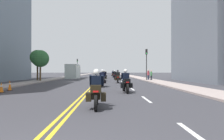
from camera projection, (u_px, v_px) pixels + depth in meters
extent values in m
plane|color=#36363C|center=(102.00, 77.00, 50.42)|extent=(264.00, 264.00, 0.00)
cube|color=gray|center=(69.00, 77.00, 50.24)|extent=(2.60, 144.00, 0.12)
cube|color=#A99791|center=(134.00, 77.00, 50.61)|extent=(2.60, 144.00, 0.12)
cube|color=yellow|center=(101.00, 77.00, 50.42)|extent=(0.12, 132.00, 0.01)
cube|color=yellow|center=(102.00, 77.00, 50.43)|extent=(0.12, 132.00, 0.01)
cube|color=silver|center=(198.00, 137.00, 4.51)|extent=(0.14, 2.40, 0.01)
cube|color=silver|center=(146.00, 99.00, 10.51)|extent=(0.14, 2.40, 0.01)
cube|color=silver|center=(132.00, 89.00, 16.51)|extent=(0.14, 2.40, 0.01)
cube|color=silver|center=(126.00, 84.00, 22.51)|extent=(0.14, 2.40, 0.01)
cube|color=silver|center=(122.00, 81.00, 28.51)|extent=(0.14, 2.40, 0.01)
cube|color=silver|center=(119.00, 80.00, 34.51)|extent=(0.14, 2.40, 0.01)
cube|color=silver|center=(118.00, 78.00, 40.50)|extent=(0.14, 2.40, 0.01)
cube|color=silver|center=(116.00, 77.00, 46.50)|extent=(0.14, 2.40, 0.01)
cube|color=silver|center=(115.00, 77.00, 52.50)|extent=(0.14, 2.40, 0.01)
cube|color=silver|center=(114.00, 76.00, 58.50)|extent=(0.14, 2.40, 0.01)
cube|color=slate|center=(219.00, 30.00, 28.37)|extent=(8.72, 15.09, 14.70)
cylinder|color=black|center=(97.00, 97.00, 8.92)|extent=(0.13, 0.63, 0.63)
cylinder|color=black|center=(96.00, 103.00, 7.41)|extent=(0.13, 0.63, 0.63)
cube|color=silver|center=(97.00, 90.00, 8.92)|extent=(0.15, 0.32, 0.04)
cube|color=black|center=(96.00, 93.00, 8.17)|extent=(0.35, 1.16, 0.40)
cube|color=black|center=(96.00, 89.00, 7.49)|extent=(0.41, 0.37, 0.28)
cube|color=red|center=(96.00, 92.00, 7.30)|extent=(0.20, 0.03, 0.06)
cube|color=black|center=(89.00, 97.00, 7.70)|extent=(0.21, 0.44, 0.32)
cube|color=black|center=(103.00, 97.00, 7.72)|extent=(0.21, 0.44, 0.32)
cube|color=#B2C1CC|center=(97.00, 83.00, 8.65)|extent=(0.36, 0.13, 0.36)
cube|color=black|center=(96.00, 82.00, 8.12)|extent=(0.41, 0.27, 0.50)
cylinder|color=black|center=(91.00, 80.00, 8.26)|extent=(0.11, 0.28, 0.45)
cylinder|color=black|center=(102.00, 80.00, 8.28)|extent=(0.11, 0.28, 0.45)
sphere|color=white|center=(96.00, 72.00, 8.15)|extent=(0.26, 0.26, 0.26)
cylinder|color=black|center=(124.00, 87.00, 14.76)|extent=(0.17, 0.67, 0.67)
cylinder|color=black|center=(127.00, 89.00, 13.11)|extent=(0.17, 0.67, 0.67)
cube|color=silver|center=(124.00, 82.00, 14.76)|extent=(0.16, 0.33, 0.04)
cube|color=black|center=(125.00, 84.00, 13.94)|extent=(0.39, 1.27, 0.40)
cube|color=black|center=(127.00, 81.00, 13.20)|extent=(0.42, 0.38, 0.28)
cube|color=red|center=(128.00, 82.00, 13.01)|extent=(0.20, 0.04, 0.06)
cube|color=black|center=(122.00, 85.00, 13.42)|extent=(0.23, 0.45, 0.32)
cube|color=black|center=(131.00, 85.00, 13.47)|extent=(0.23, 0.45, 0.32)
cube|color=#B2C1CC|center=(124.00, 78.00, 14.47)|extent=(0.37, 0.14, 0.36)
cube|color=black|center=(126.00, 77.00, 13.89)|extent=(0.41, 0.28, 0.54)
cylinder|color=black|center=(122.00, 76.00, 14.02)|extent=(0.12, 0.29, 0.45)
cylinder|color=black|center=(129.00, 76.00, 14.06)|extent=(0.12, 0.29, 0.45)
sphere|color=white|center=(125.00, 71.00, 13.92)|extent=(0.26, 0.26, 0.26)
cylinder|color=black|center=(103.00, 83.00, 19.74)|extent=(0.16, 0.68, 0.67)
cylinder|color=black|center=(102.00, 84.00, 18.14)|extent=(0.16, 0.68, 0.67)
cube|color=silver|center=(103.00, 79.00, 19.74)|extent=(0.16, 0.33, 0.04)
cube|color=black|center=(102.00, 80.00, 18.94)|extent=(0.39, 1.23, 0.40)
cube|color=black|center=(102.00, 78.00, 18.22)|extent=(0.42, 0.38, 0.28)
cube|color=red|center=(102.00, 79.00, 18.03)|extent=(0.20, 0.04, 0.06)
cube|color=black|center=(99.00, 82.00, 18.47)|extent=(0.22, 0.45, 0.32)
cube|color=black|center=(105.00, 82.00, 18.45)|extent=(0.22, 0.45, 0.32)
cube|color=#B2C1CC|center=(103.00, 76.00, 19.45)|extent=(0.37, 0.14, 0.36)
cube|color=black|center=(102.00, 75.00, 18.89)|extent=(0.41, 0.28, 0.55)
cylinder|color=black|center=(100.00, 75.00, 19.05)|extent=(0.12, 0.29, 0.45)
cylinder|color=black|center=(105.00, 75.00, 19.03)|extent=(0.12, 0.29, 0.45)
sphere|color=white|center=(102.00, 71.00, 18.92)|extent=(0.26, 0.26, 0.26)
cylinder|color=black|center=(117.00, 80.00, 25.90)|extent=(0.14, 0.63, 0.63)
cylinder|color=black|center=(118.00, 81.00, 24.37)|extent=(0.14, 0.63, 0.63)
cube|color=silver|center=(117.00, 77.00, 25.90)|extent=(0.14, 0.32, 0.04)
cube|color=black|center=(118.00, 78.00, 25.13)|extent=(0.33, 1.16, 0.40)
cube|color=black|center=(118.00, 77.00, 24.45)|extent=(0.40, 0.36, 0.28)
cube|color=red|center=(118.00, 77.00, 24.26)|extent=(0.20, 0.03, 0.06)
cube|color=black|center=(116.00, 79.00, 24.67)|extent=(0.20, 0.44, 0.32)
cube|color=black|center=(120.00, 79.00, 24.68)|extent=(0.20, 0.44, 0.32)
cube|color=#B2C1CC|center=(118.00, 75.00, 25.62)|extent=(0.36, 0.12, 0.36)
cube|color=black|center=(118.00, 74.00, 25.09)|extent=(0.40, 0.26, 0.56)
cylinder|color=black|center=(116.00, 74.00, 25.23)|extent=(0.10, 0.28, 0.45)
cylinder|color=black|center=(120.00, 74.00, 25.24)|extent=(0.10, 0.28, 0.45)
sphere|color=black|center=(118.00, 71.00, 25.12)|extent=(0.26, 0.26, 0.26)
cylinder|color=black|center=(104.00, 79.00, 30.49)|extent=(0.13, 0.61, 0.61)
cylinder|color=black|center=(104.00, 79.00, 28.98)|extent=(0.13, 0.61, 0.61)
cube|color=silver|center=(104.00, 77.00, 30.49)|extent=(0.14, 0.32, 0.04)
cube|color=black|center=(104.00, 77.00, 29.74)|extent=(0.32, 1.14, 0.40)
cube|color=black|center=(104.00, 76.00, 29.06)|extent=(0.40, 0.36, 0.28)
cube|color=red|center=(104.00, 76.00, 28.87)|extent=(0.20, 0.03, 0.06)
cube|color=black|center=(102.00, 78.00, 29.28)|extent=(0.20, 0.44, 0.32)
cube|color=black|center=(106.00, 78.00, 29.29)|extent=(0.20, 0.44, 0.32)
cube|color=#B2C1CC|center=(104.00, 74.00, 30.22)|extent=(0.36, 0.12, 0.36)
cube|color=black|center=(104.00, 74.00, 29.69)|extent=(0.40, 0.26, 0.59)
cylinder|color=black|center=(103.00, 73.00, 29.84)|extent=(0.10, 0.28, 0.45)
cylinder|color=black|center=(106.00, 73.00, 29.84)|extent=(0.10, 0.28, 0.45)
sphere|color=white|center=(104.00, 71.00, 29.72)|extent=(0.26, 0.26, 0.26)
cylinder|color=black|center=(114.00, 77.00, 36.32)|extent=(0.14, 0.67, 0.66)
cylinder|color=black|center=(115.00, 78.00, 34.74)|extent=(0.14, 0.67, 0.66)
cube|color=silver|center=(114.00, 75.00, 36.32)|extent=(0.15, 0.33, 0.04)
cube|color=black|center=(115.00, 76.00, 35.53)|extent=(0.37, 1.22, 0.40)
cube|color=black|center=(115.00, 75.00, 34.82)|extent=(0.41, 0.38, 0.28)
cube|color=red|center=(115.00, 75.00, 34.63)|extent=(0.20, 0.04, 0.06)
cube|color=black|center=(113.00, 77.00, 35.04)|extent=(0.22, 0.45, 0.32)
cube|color=black|center=(116.00, 77.00, 35.07)|extent=(0.22, 0.45, 0.32)
cube|color=#B2C1CC|center=(114.00, 74.00, 36.04)|extent=(0.36, 0.14, 0.36)
cube|color=black|center=(115.00, 73.00, 35.48)|extent=(0.41, 0.28, 0.59)
cylinder|color=black|center=(113.00, 73.00, 35.62)|extent=(0.11, 0.28, 0.45)
cylinder|color=black|center=(116.00, 73.00, 35.65)|extent=(0.11, 0.28, 0.45)
sphere|color=white|center=(115.00, 71.00, 35.52)|extent=(0.26, 0.26, 0.26)
cylinder|color=black|center=(105.00, 77.00, 42.06)|extent=(0.11, 0.62, 0.62)
cylinder|color=black|center=(105.00, 77.00, 40.59)|extent=(0.11, 0.62, 0.62)
cube|color=silver|center=(105.00, 75.00, 42.06)|extent=(0.14, 0.32, 0.04)
cube|color=black|center=(105.00, 75.00, 41.33)|extent=(0.33, 1.11, 0.40)
cube|color=black|center=(105.00, 74.00, 40.67)|extent=(0.40, 0.36, 0.28)
cube|color=red|center=(105.00, 75.00, 40.48)|extent=(0.20, 0.03, 0.06)
cube|color=black|center=(104.00, 76.00, 40.88)|extent=(0.20, 0.44, 0.32)
cube|color=black|center=(106.00, 76.00, 40.89)|extent=(0.20, 0.44, 0.32)
cube|color=#B2C1CC|center=(105.00, 73.00, 41.80)|extent=(0.36, 0.12, 0.36)
cube|color=black|center=(105.00, 73.00, 41.28)|extent=(0.40, 0.26, 0.57)
cylinder|color=black|center=(104.00, 73.00, 41.43)|extent=(0.10, 0.28, 0.45)
cylinder|color=black|center=(106.00, 73.00, 41.43)|extent=(0.10, 0.28, 0.45)
sphere|color=white|center=(105.00, 71.00, 41.31)|extent=(0.26, 0.26, 0.26)
cylinder|color=black|center=(113.00, 76.00, 47.30)|extent=(0.12, 0.67, 0.66)
cylinder|color=black|center=(113.00, 76.00, 45.66)|extent=(0.12, 0.67, 0.66)
cube|color=silver|center=(113.00, 74.00, 47.31)|extent=(0.15, 0.32, 0.04)
cube|color=black|center=(113.00, 75.00, 46.48)|extent=(0.36, 1.26, 0.40)
cube|color=black|center=(113.00, 74.00, 45.75)|extent=(0.41, 0.37, 0.28)
cube|color=red|center=(113.00, 74.00, 45.56)|extent=(0.20, 0.04, 0.06)
cube|color=black|center=(112.00, 75.00, 45.99)|extent=(0.21, 0.45, 0.32)
cube|color=black|center=(114.00, 75.00, 45.99)|extent=(0.21, 0.45, 0.32)
cube|color=#B2C1CC|center=(113.00, 73.00, 47.01)|extent=(0.36, 0.13, 0.36)
cube|color=black|center=(113.00, 73.00, 46.44)|extent=(0.41, 0.27, 0.58)
cylinder|color=black|center=(112.00, 72.00, 46.59)|extent=(0.11, 0.28, 0.45)
cylinder|color=black|center=(114.00, 72.00, 46.59)|extent=(0.11, 0.28, 0.45)
sphere|color=black|center=(113.00, 71.00, 46.47)|extent=(0.26, 0.26, 0.26)
cube|color=black|center=(1.00, 92.00, 13.78)|extent=(0.35, 0.35, 0.03)
cone|color=orange|center=(1.00, 87.00, 13.79)|extent=(0.28, 0.28, 0.68)
cylinder|color=white|center=(1.00, 86.00, 13.79)|extent=(0.19, 0.19, 0.08)
cube|color=black|center=(10.00, 90.00, 15.16)|extent=(0.30, 0.30, 0.03)
cone|color=orange|center=(10.00, 85.00, 15.16)|extent=(0.24, 0.24, 0.79)
cylinder|color=white|center=(10.00, 84.00, 15.16)|extent=(0.16, 0.16, 0.08)
cylinder|color=black|center=(146.00, 67.00, 30.25)|extent=(0.12, 0.12, 4.04)
cube|color=black|center=(146.00, 52.00, 30.27)|extent=(0.28, 0.28, 0.80)
sphere|color=green|center=(147.00, 53.00, 30.12)|extent=(0.18, 0.18, 0.18)
cylinder|color=black|center=(77.00, 69.00, 58.12)|extent=(0.12, 0.12, 4.25)
cube|color=black|center=(77.00, 60.00, 58.14)|extent=(0.28, 0.28, 0.80)
sphere|color=green|center=(77.00, 61.00, 57.98)|extent=(0.18, 0.18, 0.18)
cube|color=#212739|center=(148.00, 78.00, 31.71)|extent=(0.32, 0.34, 0.82)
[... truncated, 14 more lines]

